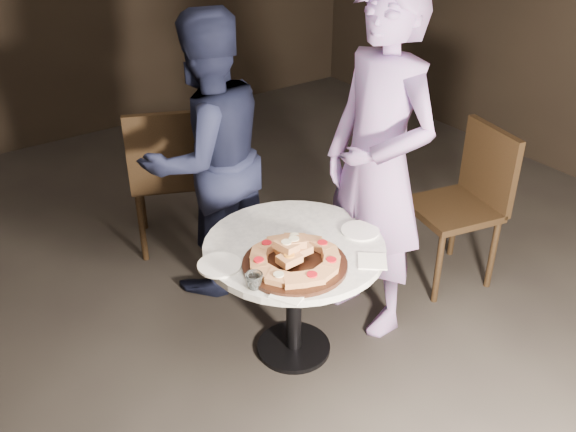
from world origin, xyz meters
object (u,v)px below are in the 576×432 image
(focaccia_pile, at_px, (294,256))
(chair_right, at_px, (468,195))
(diner_teal, at_px, (379,166))
(water_glass, at_px, (254,281))
(serving_board, at_px, (295,264))
(chair_far, at_px, (168,170))
(diner_navy, at_px, (207,158))
(table, at_px, (294,266))

(focaccia_pile, xyz_separation_m, chair_right, (1.30, 0.12, -0.16))
(chair_right, bearing_deg, focaccia_pile, -72.05)
(chair_right, xyz_separation_m, diner_teal, (-0.69, 0.02, 0.37))
(water_glass, bearing_deg, focaccia_pile, 8.84)
(serving_board, distance_m, focaccia_pile, 0.04)
(chair_far, height_order, diner_navy, diner_navy)
(diner_navy, bearing_deg, chair_right, 143.37)
(serving_board, height_order, chair_far, chair_far)
(diner_teal, bearing_deg, diner_navy, -146.33)
(water_glass, relative_size, chair_far, 0.08)
(chair_far, relative_size, diner_navy, 0.61)
(diner_navy, bearing_deg, water_glass, 68.07)
(serving_board, height_order, focaccia_pile, focaccia_pile)
(serving_board, bearing_deg, water_glass, -172.54)
(table, relative_size, diner_navy, 0.69)
(serving_board, distance_m, water_glass, 0.23)
(focaccia_pile, bearing_deg, diner_navy, 84.68)
(table, distance_m, serving_board, 0.22)
(table, bearing_deg, diner_navy, 91.29)
(water_glass, height_order, diner_navy, diner_navy)
(diner_navy, bearing_deg, table, 87.65)
(chair_far, distance_m, chair_right, 1.75)
(chair_far, bearing_deg, chair_right, 159.54)
(table, relative_size, chair_right, 1.19)
(diner_teal, bearing_deg, water_glass, -78.45)
(chair_right, bearing_deg, table, -78.20)
(focaccia_pile, bearing_deg, table, 53.56)
(focaccia_pile, distance_m, diner_teal, 0.66)
(chair_right, relative_size, diner_navy, 0.58)
(focaccia_pile, bearing_deg, chair_far, 88.10)
(serving_board, xyz_separation_m, focaccia_pile, (-0.00, 0.01, 0.04))
(table, xyz_separation_m, serving_board, (-0.10, -0.14, 0.13))
(water_glass, distance_m, chair_right, 1.54)
(focaccia_pile, relative_size, chair_right, 0.46)
(chair_right, bearing_deg, serving_board, -71.80)
(table, height_order, focaccia_pile, focaccia_pile)
(chair_far, distance_m, diner_teal, 1.37)
(focaccia_pile, xyz_separation_m, chair_far, (0.04, 1.35, -0.13))
(diner_teal, bearing_deg, chair_right, 87.66)
(serving_board, xyz_separation_m, diner_teal, (0.61, 0.15, 0.25))
(water_glass, xyz_separation_m, chair_far, (0.27, 1.38, -0.12))
(diner_navy, height_order, diner_teal, diner_teal)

